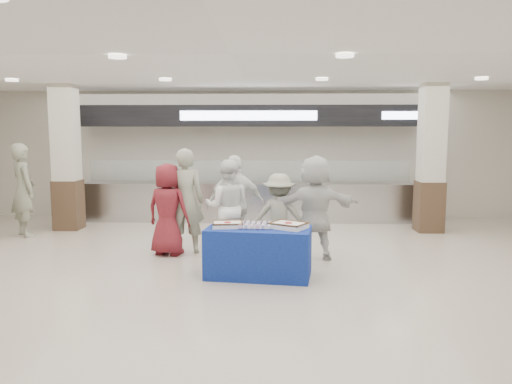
{
  "coord_description": "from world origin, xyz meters",
  "views": [
    {
      "loc": [
        0.55,
        -6.71,
        2.19
      ],
      "look_at": [
        0.29,
        1.6,
        1.17
      ],
      "focal_mm": 35.0,
      "sensor_mm": 36.0,
      "label": 1
    }
  ],
  "objects_px": {
    "cupcake_tray": "(256,225)",
    "civilian_white": "(315,208)",
    "civilian_maroon": "(168,209)",
    "chef_tall": "(228,207)",
    "display_table": "(259,252)",
    "soldier_a": "(185,201)",
    "chef_short": "(236,204)",
    "soldier_b": "(279,216)",
    "sheet_cake_right": "(288,225)",
    "sheet_cake_left": "(228,224)",
    "soldier_bg": "(23,190)"
  },
  "relations": [
    {
      "from": "cupcake_tray",
      "to": "civilian_white",
      "type": "height_order",
      "value": "civilian_white"
    },
    {
      "from": "civilian_maroon",
      "to": "chef_tall",
      "type": "xyz_separation_m",
      "value": [
        1.05,
        0.11,
        0.03
      ]
    },
    {
      "from": "display_table",
      "to": "soldier_a",
      "type": "height_order",
      "value": "soldier_a"
    },
    {
      "from": "display_table",
      "to": "chef_short",
      "type": "height_order",
      "value": "chef_short"
    },
    {
      "from": "soldier_b",
      "to": "chef_tall",
      "type": "bearing_deg",
      "value": -16.07
    },
    {
      "from": "sheet_cake_right",
      "to": "chef_short",
      "type": "distance_m",
      "value": 1.76
    },
    {
      "from": "chef_short",
      "to": "civilian_white",
      "type": "bearing_deg",
      "value": 152.54
    },
    {
      "from": "display_table",
      "to": "sheet_cake_left",
      "type": "height_order",
      "value": "sheet_cake_left"
    },
    {
      "from": "sheet_cake_left",
      "to": "civilian_white",
      "type": "bearing_deg",
      "value": 36.32
    },
    {
      "from": "cupcake_tray",
      "to": "soldier_b",
      "type": "bearing_deg",
      "value": 70.79
    },
    {
      "from": "display_table",
      "to": "sheet_cake_right",
      "type": "xyz_separation_m",
      "value": [
        0.45,
        -0.02,
        0.43
      ]
    },
    {
      "from": "cupcake_tray",
      "to": "soldier_a",
      "type": "xyz_separation_m",
      "value": [
        -1.31,
        1.42,
        0.16
      ]
    },
    {
      "from": "sheet_cake_left",
      "to": "soldier_a",
      "type": "height_order",
      "value": "soldier_a"
    },
    {
      "from": "chef_tall",
      "to": "soldier_a",
      "type": "bearing_deg",
      "value": -0.47
    },
    {
      "from": "chef_short",
      "to": "soldier_b",
      "type": "relative_size",
      "value": 1.2
    },
    {
      "from": "soldier_bg",
      "to": "sheet_cake_right",
      "type": "bearing_deg",
      "value": -162.82
    },
    {
      "from": "cupcake_tray",
      "to": "soldier_a",
      "type": "bearing_deg",
      "value": 132.62
    },
    {
      "from": "sheet_cake_left",
      "to": "soldier_b",
      "type": "relative_size",
      "value": 0.33
    },
    {
      "from": "sheet_cake_right",
      "to": "chef_short",
      "type": "relative_size",
      "value": 0.35
    },
    {
      "from": "sheet_cake_left",
      "to": "civilian_white",
      "type": "distance_m",
      "value": 1.73
    },
    {
      "from": "civilian_maroon",
      "to": "display_table",
      "type": "bearing_deg",
      "value": 159.87
    },
    {
      "from": "civilian_maroon",
      "to": "chef_short",
      "type": "distance_m",
      "value": 1.21
    },
    {
      "from": "cupcake_tray",
      "to": "chef_short",
      "type": "distance_m",
      "value": 1.53
    },
    {
      "from": "sheet_cake_right",
      "to": "soldier_b",
      "type": "height_order",
      "value": "soldier_b"
    },
    {
      "from": "sheet_cake_right",
      "to": "chef_tall",
      "type": "height_order",
      "value": "chef_tall"
    },
    {
      "from": "display_table",
      "to": "soldier_bg",
      "type": "bearing_deg",
      "value": 158.48
    },
    {
      "from": "soldier_a",
      "to": "display_table",
      "type": "bearing_deg",
      "value": 127.42
    },
    {
      "from": "sheet_cake_right",
      "to": "soldier_a",
      "type": "distance_m",
      "value": 2.33
    },
    {
      "from": "chef_tall",
      "to": "soldier_b",
      "type": "xyz_separation_m",
      "value": [
        0.91,
        -0.32,
        -0.11
      ]
    },
    {
      "from": "soldier_a",
      "to": "sheet_cake_right",
      "type": "bearing_deg",
      "value": 135.04
    },
    {
      "from": "sheet_cake_right",
      "to": "civilian_white",
      "type": "relative_size",
      "value": 0.35
    },
    {
      "from": "civilian_maroon",
      "to": "soldier_a",
      "type": "distance_m",
      "value": 0.35
    },
    {
      "from": "soldier_a",
      "to": "chef_tall",
      "type": "height_order",
      "value": "soldier_a"
    },
    {
      "from": "soldier_a",
      "to": "chef_short",
      "type": "distance_m",
      "value": 0.91
    },
    {
      "from": "chef_tall",
      "to": "soldier_bg",
      "type": "relative_size",
      "value": 0.87
    },
    {
      "from": "soldier_a",
      "to": "chef_short",
      "type": "relative_size",
      "value": 1.07
    },
    {
      "from": "display_table",
      "to": "civilian_white",
      "type": "bearing_deg",
      "value": 56.64
    },
    {
      "from": "display_table",
      "to": "civilian_maroon",
      "type": "height_order",
      "value": "civilian_maroon"
    },
    {
      "from": "soldier_b",
      "to": "civilian_white",
      "type": "height_order",
      "value": "civilian_white"
    },
    {
      "from": "sheet_cake_right",
      "to": "soldier_bg",
      "type": "distance_m",
      "value": 6.12
    },
    {
      "from": "sheet_cake_right",
      "to": "chef_short",
      "type": "bearing_deg",
      "value": 120.6
    },
    {
      "from": "sheet_cake_left",
      "to": "chef_short",
      "type": "bearing_deg",
      "value": 89.22
    },
    {
      "from": "sheet_cake_left",
      "to": "sheet_cake_right",
      "type": "distance_m",
      "value": 0.92
    },
    {
      "from": "display_table",
      "to": "chef_tall",
      "type": "xyz_separation_m",
      "value": [
        -0.59,
        1.41,
        0.47
      ]
    },
    {
      "from": "display_table",
      "to": "sheet_cake_left",
      "type": "xyz_separation_m",
      "value": [
        -0.47,
        0.03,
        0.42
      ]
    },
    {
      "from": "display_table",
      "to": "sheet_cake_left",
      "type": "relative_size",
      "value": 3.19
    },
    {
      "from": "sheet_cake_right",
      "to": "civilian_white",
      "type": "distance_m",
      "value": 1.19
    },
    {
      "from": "soldier_a",
      "to": "civilian_white",
      "type": "relative_size",
      "value": 1.05
    },
    {
      "from": "display_table",
      "to": "soldier_a",
      "type": "relative_size",
      "value": 0.82
    },
    {
      "from": "cupcake_tray",
      "to": "sheet_cake_left",
      "type": "bearing_deg",
      "value": 178.1
    }
  ]
}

